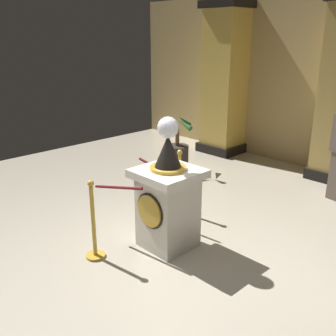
# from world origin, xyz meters

# --- Properties ---
(ground_plane) EXTENTS (10.90, 10.90, 0.00)m
(ground_plane) POSITION_xyz_m (0.00, 0.00, 0.00)
(ground_plane) COLOR #B2A893
(pedestal_clock) EXTENTS (0.75, 0.75, 1.69)m
(pedestal_clock) POSITION_xyz_m (-0.34, 0.28, 0.66)
(pedestal_clock) COLOR silver
(pedestal_clock) RESTS_ON ground_plane
(stanchion_near) EXTENTS (0.24, 0.24, 1.00)m
(stanchion_near) POSITION_xyz_m (-0.94, 1.11, 0.35)
(stanchion_near) COLOR gold
(stanchion_near) RESTS_ON ground_plane
(stanchion_far) EXTENTS (0.24, 0.24, 1.01)m
(stanchion_far) POSITION_xyz_m (-0.76, -0.56, 0.35)
(stanchion_far) COLOR gold
(stanchion_far) RESTS_ON ground_plane
(velvet_rope) EXTENTS (0.94, 0.96, 0.22)m
(velvet_rope) POSITION_xyz_m (-0.85, 0.27, 0.79)
(velvet_rope) COLOR #591419
(column_left) EXTENTS (0.95, 0.95, 3.29)m
(column_left) POSITION_xyz_m (-2.58, 4.24, 1.63)
(column_left) COLOR black
(column_left) RESTS_ON ground_plane
(potted_palm_left) EXTENTS (0.76, 0.74, 1.13)m
(potted_palm_left) POSITION_xyz_m (-2.36, 2.48, 0.35)
(potted_palm_left) COLOR #2D2823
(potted_palm_left) RESTS_ON ground_plane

